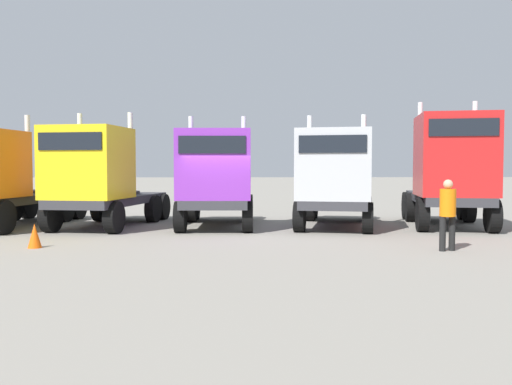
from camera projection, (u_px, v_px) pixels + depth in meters
The scene contains 7 objects.
ground at pixel (222, 233), 17.30m from camera, with size 200.00×200.00×0.00m, color gray.
semi_truck_yellow at pixel (97, 177), 18.25m from camera, with size 3.65×6.35×4.07m.
semi_truck_purple at pixel (216, 178), 18.31m from camera, with size 2.75×5.75×3.97m.
semi_truck_silver at pixel (335, 179), 18.29m from camera, with size 3.89×6.46×3.99m.
semi_truck_red at pixel (452, 169), 18.36m from camera, with size 3.68×6.13×4.51m.
visitor_in_hivis at pixel (448, 209), 13.47m from camera, with size 0.48×0.48×1.82m.
traffic_cone_mid at pixel (35, 236), 14.00m from camera, with size 0.36×0.36×0.65m, color #F2590C.
Camera 1 is at (0.33, -17.25, 2.12)m, focal length 37.17 mm.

